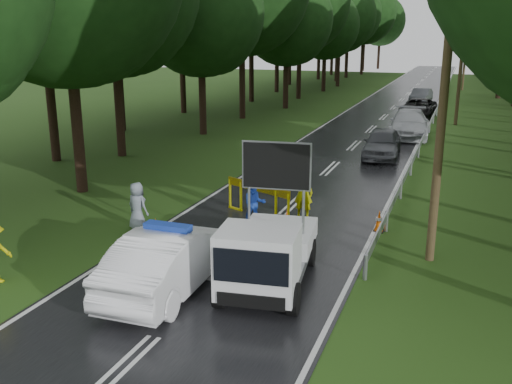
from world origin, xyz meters
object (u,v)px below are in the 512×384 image
at_px(queue_car_second, 409,124).
at_px(queue_car_third, 418,108).
at_px(police_sedan, 169,260).
at_px(queue_car_fourth, 421,96).
at_px(barrier, 258,192).
at_px(work_truck, 267,253).
at_px(officer, 303,193).
at_px(civilian, 254,204).
at_px(queue_car_first, 382,143).

height_order(queue_car_second, queue_car_third, queue_car_second).
relative_size(police_sedan, queue_car_fourth, 1.19).
relative_size(barrier, queue_car_fourth, 0.65).
bearing_deg(work_truck, queue_car_third, 80.73).
bearing_deg(officer, queue_car_second, -96.56).
bearing_deg(queue_car_fourth, work_truck, -84.91).
height_order(civilian, queue_car_third, civilian).
bearing_deg(work_truck, queue_car_fourth, 81.82).
relative_size(barrier, officer, 1.49).
bearing_deg(officer, civilian, 48.17).
xyz_separation_m(civilian, queue_car_second, (3.10, 19.06, 0.03)).
relative_size(work_truck, queue_car_fourth, 1.12).
distance_m(queue_car_first, queue_car_fourth, 24.21).
bearing_deg(queue_car_fourth, police_sedan, -87.97).
relative_size(civilian, queue_car_first, 0.35).
relative_size(work_truck, queue_car_second, 0.82).
xyz_separation_m(police_sedan, queue_car_second, (3.40, 24.36, 0.02)).
bearing_deg(queue_car_second, queue_car_third, 86.61).
relative_size(civilian, queue_car_third, 0.30).
xyz_separation_m(work_truck, queue_car_second, (1.14, 23.42, -0.14)).
xyz_separation_m(queue_car_first, queue_car_second, (0.69, 6.67, 0.06)).
xyz_separation_m(work_truck, queue_car_first, (0.46, 16.75, -0.20)).
relative_size(civilian, queue_car_fourth, 0.38).
distance_m(police_sedan, civilian, 5.31).
relative_size(queue_car_first, queue_car_third, 0.86).
xyz_separation_m(work_truck, queue_car_fourth, (0.45, 40.97, -0.28)).
bearing_deg(work_truck, police_sedan, -164.87).
distance_m(queue_car_first, queue_car_third, 15.23).
bearing_deg(police_sedan, barrier, -92.27).
relative_size(work_truck, queue_car_third, 0.90).
bearing_deg(police_sedan, work_truck, -159.06).
bearing_deg(officer, police_sedan, 76.28).
xyz_separation_m(barrier, civilian, (0.24, -1.00, -0.13)).
height_order(barrier, civilian, civilian).
bearing_deg(barrier, queue_car_fourth, 109.28).
bearing_deg(officer, queue_car_fourth, -92.48).
distance_m(civilian, queue_car_third, 27.77).
distance_m(police_sedan, queue_car_first, 17.90).
relative_size(queue_car_second, queue_car_third, 1.09).
bearing_deg(queue_car_third, queue_car_first, -88.88).
xyz_separation_m(work_truck, officer, (-0.68, 5.80, -0.05)).
height_order(queue_car_second, queue_car_fourth, queue_car_second).
distance_m(civilian, queue_car_first, 12.63).
bearing_deg(queue_car_second, work_truck, -97.44).
bearing_deg(work_truck, queue_car_first, 80.88).
bearing_deg(queue_car_first, barrier, -106.46).
bearing_deg(barrier, queue_car_third, 106.78).
distance_m(queue_car_second, queue_car_fourth, 17.56).
relative_size(officer, civilian, 1.16).
bearing_deg(queue_car_second, queue_car_first, -100.53).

